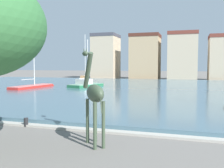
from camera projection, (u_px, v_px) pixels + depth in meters
harbor_water at (142, 89)px, 35.30m from camera, size 81.88×44.94×0.33m
quay_edge_coping at (68, 128)px, 13.64m from camera, size 81.88×0.50×0.12m
giraffe_statue at (94, 95)px, 10.86m from camera, size 1.87×2.11×4.31m
sailboat_teal at (85, 81)px, 47.16m from camera, size 3.44×6.16×9.20m
sailboat_red at (36, 87)px, 35.64m from camera, size 2.60×8.55×6.44m
sailboat_green at (88, 85)px, 37.27m from camera, size 4.00×6.84×7.27m
mooring_bollard at (26, 122)px, 14.24m from camera, size 0.24×0.24×0.50m
townhouse_end_terrace at (106, 56)px, 65.54m from camera, size 6.24×7.17×11.54m
townhouse_tall_gabled at (145, 57)px, 61.70m from camera, size 7.08×6.91×11.04m
townhouse_narrow_midrow at (183, 56)px, 58.39m from camera, size 6.66×7.39×11.10m
townhouse_corner_house at (223, 58)px, 56.06m from camera, size 6.15×6.27×10.27m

